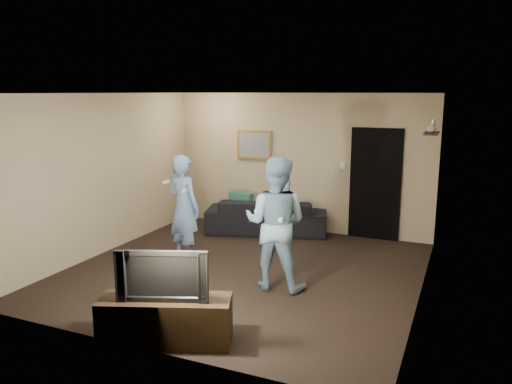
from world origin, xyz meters
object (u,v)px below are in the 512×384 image
at_px(sofa, 267,215).
at_px(wii_player_left, 184,208).
at_px(television, 164,273).
at_px(wii_player_right, 275,223).
at_px(tv_console, 166,320).

distance_m(sofa, wii_player_left, 2.12).
relative_size(television, wii_player_right, 0.53).
height_order(tv_console, wii_player_right, wii_player_right).
relative_size(tv_console, television, 1.45).
bearing_deg(wii_player_left, sofa, 73.32).
relative_size(wii_player_left, wii_player_right, 0.93).
bearing_deg(television, wii_player_right, 54.18).
xyz_separation_m(tv_console, wii_player_right, (0.51, 1.90, 0.65)).
bearing_deg(television, wii_player_left, 96.08).
xyz_separation_m(television, wii_player_left, (-1.21, 2.38, 0.07)).
xyz_separation_m(television, wii_player_right, (0.51, 1.90, 0.13)).
bearing_deg(wii_player_left, television, -63.10).
xyz_separation_m(wii_player_left, wii_player_right, (1.72, -0.48, 0.06)).
bearing_deg(sofa, wii_player_right, 98.30).
height_order(television, wii_player_right, wii_player_right).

